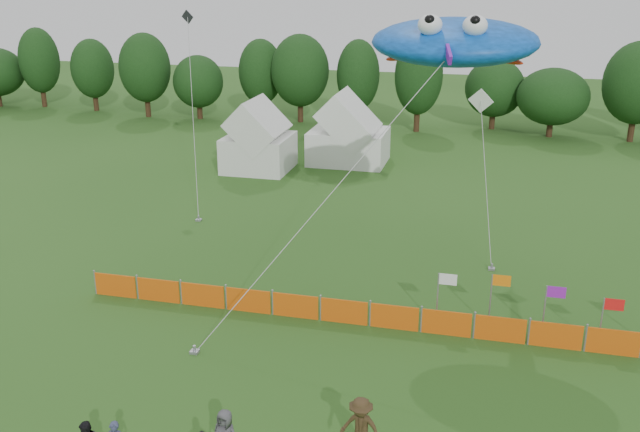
% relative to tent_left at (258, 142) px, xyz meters
% --- Properties ---
extents(treeline, '(104.57, 8.78, 8.36)m').
position_rel_tent_left_xyz_m(treeline, '(11.77, 15.96, 2.20)').
color(treeline, '#382314').
rests_on(treeline, ground).
extents(tent_left, '(4.46, 4.46, 3.94)m').
position_rel_tent_left_xyz_m(tent_left, '(0.00, 0.00, 0.00)').
color(tent_left, silver).
rests_on(tent_left, ground).
extents(tent_right, '(5.51, 4.40, 3.89)m').
position_rel_tent_left_xyz_m(tent_right, '(5.65, 3.41, -0.02)').
color(tent_right, white).
rests_on(tent_right, ground).
extents(barrier_fence, '(21.90, 0.06, 1.00)m').
position_rel_tent_left_xyz_m(barrier_fence, '(10.59, -20.79, -1.49)').
color(barrier_fence, '#CD4F0B').
rests_on(barrier_fence, ground).
extents(flag_row, '(8.73, 0.70, 2.28)m').
position_rel_tent_left_xyz_m(flag_row, '(18.28, -20.03, -0.52)').
color(flag_row, gray).
rests_on(flag_row, ground).
extents(spectator_c, '(1.36, 0.94, 1.93)m').
position_rel_tent_left_xyz_m(spectator_c, '(12.79, -28.68, -1.02)').
color(spectator_c, '#3A2A17').
rests_on(spectator_c, ground).
extents(stingray_kite, '(11.92, 16.82, 11.79)m').
position_rel_tent_left_xyz_m(stingray_kite, '(14.01, -16.06, 8.59)').
color(stingray_kite, blue).
rests_on(stingray_kite, ground).
extents(small_kite_white, '(1.89, 3.33, 7.97)m').
position_rel_tent_left_xyz_m(small_kite_white, '(15.33, -11.76, 3.42)').
color(small_kite_white, white).
rests_on(small_kite_white, ground).
extents(small_kite_dark, '(3.42, 6.70, 10.98)m').
position_rel_tent_left_xyz_m(small_kite_dark, '(-1.50, -7.21, 4.19)').
color(small_kite_dark, black).
rests_on(small_kite_dark, ground).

